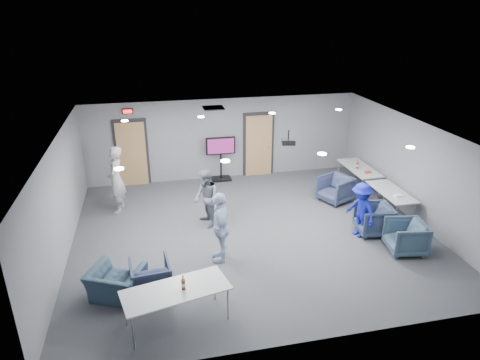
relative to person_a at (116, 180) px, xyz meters
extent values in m
plane|color=#3E4146|center=(3.41, -2.04, -0.96)|extent=(9.00, 9.00, 0.00)
plane|color=white|center=(3.41, -2.04, 1.74)|extent=(9.00, 9.00, 0.00)
cube|color=gray|center=(3.41, 1.96, 0.39)|extent=(9.00, 0.02, 2.70)
cube|color=gray|center=(3.41, -6.04, 0.39)|extent=(9.00, 0.02, 2.70)
cube|color=gray|center=(-1.09, -2.04, 0.39)|extent=(0.02, 8.00, 2.70)
cube|color=gray|center=(7.91, -2.04, 0.39)|extent=(0.02, 8.00, 2.70)
cube|color=black|center=(0.41, 1.93, 0.12)|extent=(1.06, 0.06, 2.24)
cube|color=#A68650|center=(0.41, 1.89, 0.09)|extent=(0.90, 0.05, 2.10)
cylinder|color=#9A9CA3|center=(0.76, 1.84, 0.04)|extent=(0.04, 0.10, 0.04)
cube|color=black|center=(4.61, 1.93, 0.12)|extent=(1.06, 0.06, 2.24)
cube|color=#A68650|center=(4.61, 1.89, 0.09)|extent=(0.90, 0.05, 2.10)
cylinder|color=#9A9CA3|center=(4.96, 1.84, 0.04)|extent=(0.04, 0.10, 0.04)
cube|color=black|center=(0.41, 1.90, 1.49)|extent=(0.32, 0.06, 0.16)
cube|color=#FF0C0C|center=(0.41, 1.86, 1.49)|extent=(0.26, 0.02, 0.11)
cube|color=black|center=(2.91, 0.76, 1.72)|extent=(0.60, 0.60, 0.03)
cylinder|color=white|center=(0.41, -3.84, 1.72)|extent=(0.18, 0.18, 0.02)
cylinder|color=white|center=(0.41, -0.24, 1.72)|extent=(0.18, 0.18, 0.02)
cylinder|color=white|center=(2.41, -3.84, 1.72)|extent=(0.18, 0.18, 0.02)
cylinder|color=white|center=(2.41, -0.24, 1.72)|extent=(0.18, 0.18, 0.02)
cylinder|color=white|center=(4.41, -3.84, 1.72)|extent=(0.18, 0.18, 0.02)
cylinder|color=white|center=(4.41, -0.24, 1.72)|extent=(0.18, 0.18, 0.02)
cylinder|color=white|center=(6.41, -3.84, 1.72)|extent=(0.18, 0.18, 0.02)
cylinder|color=white|center=(6.41, -0.24, 1.72)|extent=(0.18, 0.18, 0.02)
imported|color=#9FA2A0|center=(0.00, 0.00, 0.00)|extent=(0.56, 0.76, 1.93)
imported|color=slate|center=(2.32, -1.40, -0.17)|extent=(0.74, 0.87, 1.58)
imported|color=silver|center=(2.41, -3.09, -0.12)|extent=(0.48, 1.02, 1.69)
imported|color=#18209E|center=(6.04, -2.76, -0.24)|extent=(0.75, 1.03, 1.44)
imported|color=#343C5A|center=(6.31, -0.70, -0.57)|extent=(1.13, 1.11, 0.78)
imported|color=#313E55|center=(6.47, -2.71, -0.58)|extent=(0.96, 0.94, 0.78)
imported|color=#3A5064|center=(6.76, -3.70, -0.58)|extent=(0.98, 0.96, 0.77)
imported|color=#313A56|center=(0.80, -4.04, -0.60)|extent=(0.86, 0.88, 0.73)
imported|color=#314455|center=(0.13, -4.04, -0.63)|extent=(1.30, 1.24, 0.66)
cube|color=silver|center=(7.41, 0.01, -0.25)|extent=(0.75, 1.79, 0.03)
cylinder|color=#9A9CA3|center=(7.12, 0.83, -0.61)|extent=(0.04, 0.04, 0.70)
cylinder|color=#9A9CA3|center=(7.12, -0.80, -0.61)|extent=(0.04, 0.04, 0.70)
cylinder|color=#9A9CA3|center=(7.70, 0.83, -0.61)|extent=(0.04, 0.04, 0.70)
cylinder|color=#9A9CA3|center=(7.70, -0.80, -0.61)|extent=(0.04, 0.04, 0.70)
cube|color=silver|center=(7.41, -1.89, -0.25)|extent=(0.69, 1.66, 0.03)
cylinder|color=#9A9CA3|center=(7.14, -1.14, -0.61)|extent=(0.04, 0.04, 0.70)
cylinder|color=#9A9CA3|center=(7.14, -2.64, -0.61)|extent=(0.04, 0.04, 0.70)
cylinder|color=#9A9CA3|center=(7.68, -1.14, -0.61)|extent=(0.04, 0.04, 0.70)
cylinder|color=#9A9CA3|center=(7.68, -2.64, -0.61)|extent=(0.04, 0.04, 0.70)
cube|color=silver|center=(1.25, -5.04, -0.25)|extent=(2.06, 1.22, 0.03)
cylinder|color=#9A9CA3|center=(2.04, -4.52, -0.61)|extent=(0.04, 0.04, 0.70)
cylinder|color=#9A9CA3|center=(0.32, -4.92, -0.61)|extent=(0.04, 0.04, 0.70)
cylinder|color=#9A9CA3|center=(2.18, -5.15, -0.61)|extent=(0.04, 0.04, 0.70)
cylinder|color=#9A9CA3|center=(0.46, -5.55, -0.61)|extent=(0.04, 0.04, 0.70)
cylinder|color=#52240E|center=(1.39, -5.06, -0.13)|extent=(0.07, 0.07, 0.21)
cylinder|color=#52240E|center=(1.39, -5.06, 0.02)|extent=(0.03, 0.03, 0.09)
cylinder|color=beige|center=(1.39, -5.06, -0.13)|extent=(0.08, 0.08, 0.07)
cylinder|color=#52240E|center=(7.30, -0.05, -0.14)|extent=(0.07, 0.07, 0.19)
cylinder|color=#52240E|center=(7.30, -0.05, 0.00)|extent=(0.03, 0.03, 0.08)
cylinder|color=beige|center=(7.30, -0.05, -0.14)|extent=(0.07, 0.07, 0.06)
cube|color=#BB382E|center=(7.44, -0.47, -0.21)|extent=(0.21, 0.16, 0.04)
cube|color=white|center=(7.42, -2.23, -0.21)|extent=(0.22, 0.15, 0.05)
cube|color=black|center=(3.26, 1.71, -0.93)|extent=(0.65, 0.46, 0.06)
cylinder|color=black|center=(3.26, 1.71, -0.36)|extent=(0.06, 0.06, 1.11)
cube|color=black|center=(3.26, 1.71, 0.24)|extent=(0.97, 0.07, 0.57)
cube|color=#67174F|center=(3.26, 1.66, 0.24)|extent=(0.88, 0.01, 0.50)
cylinder|color=black|center=(4.31, -2.02, 1.62)|extent=(0.04, 0.04, 0.22)
cube|color=black|center=(4.31, -2.02, 1.44)|extent=(0.37, 0.34, 0.13)
cylinder|color=black|center=(4.31, -2.16, 1.44)|extent=(0.08, 0.06, 0.08)
camera|label=1|loc=(1.02, -11.52, 4.53)|focal=32.00mm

